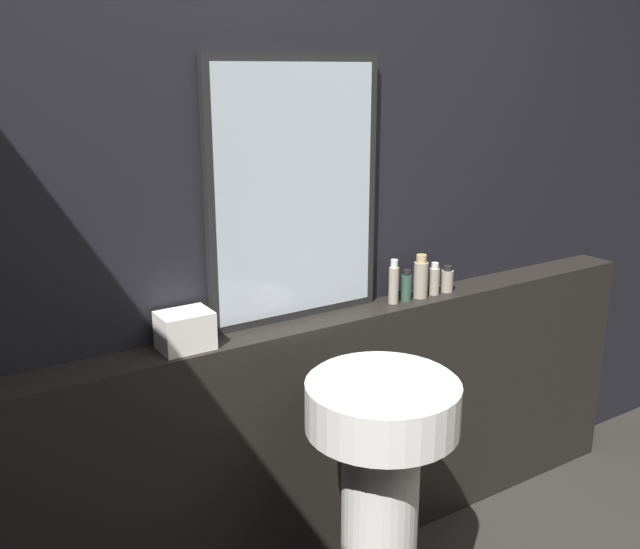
# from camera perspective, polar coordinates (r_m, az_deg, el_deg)

# --- Properties ---
(wall_back) EXTENTS (8.00, 0.06, 2.50)m
(wall_back) POSITION_cam_1_polar(r_m,az_deg,el_deg) (2.48, -0.79, 3.75)
(wall_back) COLOR black
(wall_back) RESTS_ON ground_plane
(vanity_counter) EXTENTS (2.96, 0.16, 0.95)m
(vanity_counter) POSITION_cam_1_polar(r_m,az_deg,el_deg) (2.67, 0.58, -13.13)
(vanity_counter) COLOR black
(vanity_counter) RESTS_ON ground_plane
(pedestal_sink) EXTENTS (0.47, 0.47, 0.90)m
(pedestal_sink) POSITION_cam_1_polar(r_m,az_deg,el_deg) (2.28, 4.87, -15.70)
(pedestal_sink) COLOR white
(pedestal_sink) RESTS_ON ground_plane
(mirror) EXTENTS (0.64, 0.03, 0.88)m
(mirror) POSITION_cam_1_polar(r_m,az_deg,el_deg) (2.37, -1.99, 6.61)
(mirror) COLOR black
(mirror) RESTS_ON vanity_counter
(towel_stack) EXTENTS (0.16, 0.12, 0.12)m
(towel_stack) POSITION_cam_1_polar(r_m,az_deg,el_deg) (2.22, -10.75, -4.42)
(towel_stack) COLOR silver
(towel_stack) RESTS_ON vanity_counter
(shampoo_bottle) EXTENTS (0.04, 0.04, 0.17)m
(shampoo_bottle) POSITION_cam_1_polar(r_m,az_deg,el_deg) (2.61, 5.92, -0.70)
(shampoo_bottle) COLOR gray
(shampoo_bottle) RESTS_ON vanity_counter
(conditioner_bottle) EXTENTS (0.04, 0.04, 0.12)m
(conditioner_bottle) POSITION_cam_1_polar(r_m,az_deg,el_deg) (2.66, 6.92, -0.94)
(conditioner_bottle) COLOR #2D4C3D
(conditioner_bottle) RESTS_ON vanity_counter
(lotion_bottle) EXTENTS (0.05, 0.05, 0.17)m
(lotion_bottle) POSITION_cam_1_polar(r_m,az_deg,el_deg) (2.69, 8.06, -0.26)
(lotion_bottle) COLOR gray
(lotion_bottle) RESTS_ON vanity_counter
(body_wash_bottle) EXTENTS (0.04, 0.04, 0.13)m
(body_wash_bottle) POSITION_cam_1_polar(r_m,az_deg,el_deg) (2.74, 9.14, -0.42)
(body_wash_bottle) COLOR gray
(body_wash_bottle) RESTS_ON vanity_counter
(hand_soap_bottle) EXTENTS (0.05, 0.05, 0.10)m
(hand_soap_bottle) POSITION_cam_1_polar(r_m,az_deg,el_deg) (2.79, 10.14, -0.41)
(hand_soap_bottle) COLOR gray
(hand_soap_bottle) RESTS_ON vanity_counter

